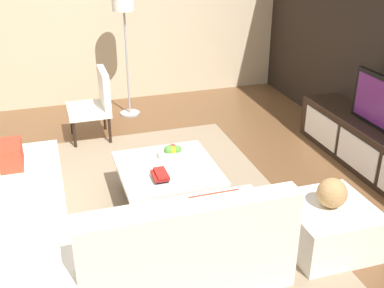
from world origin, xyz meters
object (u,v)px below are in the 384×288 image
Objects in this scene: coffee_table at (168,183)px; floor_lamp at (124,8)px; media_console at (376,151)px; sectional_couch at (74,229)px; fruit_bowl at (172,152)px; accent_chair_near at (96,101)px; decorative_ball at (332,193)px; television at (384,105)px; ottoman at (327,226)px; book_stack at (160,175)px.

floor_lamp reaches higher than coffee_table.
sectional_couch is (0.51, -3.24, 0.03)m from media_console.
fruit_bowl is at bearing -97.25° from media_console.
floor_lamp reaches higher than accent_chair_near.
sectional_couch is 9.80× the size of decorative_ball.
accent_chair_near is at bearing -151.32° from decorative_ball.
accent_chair_near is (-1.82, -2.75, -0.29)m from television.
ottoman is at bearing 0.00° from decorative_ball.
sectional_couch is at bearing -81.00° from television.
media_console is 2.43m from book_stack.
fruit_bowl is at bearing 151.00° from book_stack.
decorative_ball is at bearing 54.33° from book_stack.
television is 3.40m from floor_lamp.
sectional_couch is 11.40× the size of book_stack.
television is 1.39× the size of ottoman.
television is at bearing 90.00° from media_console.
coffee_table is 1.57m from decorative_ball.
book_stack is at bearing -29.21° from coffee_table.
ottoman is 3.30× the size of book_stack.
fruit_bowl is at bearing 21.17° from accent_chair_near.
sectional_couch is at bearing -103.30° from decorative_ball.
ottoman is 2.84× the size of decorative_ball.
ottoman is (0.99, -1.21, -0.05)m from media_console.
floor_lamp is 3.74m from decorative_ball.
sectional_couch is at bearing -64.41° from book_stack.
media_console is 2.43× the size of television.
coffee_table is at bearing 16.23° from accent_chair_near.
television is 4.59× the size of book_stack.
book_stack is at bearing 11.07° from accent_chair_near.
accent_chair_near is 0.49× the size of floor_lamp.
accent_chair_near is 1.64m from fruit_bowl.
sectional_couch is at bearing -18.72° from floor_lamp.
media_console is 1.35× the size of floor_lamp.
ottoman is 1.51m from book_stack.
fruit_bowl is at bearing 127.38° from sectional_couch.
book_stack is (0.12, -2.42, 0.18)m from media_console.
ottoman is at bearing 30.13° from accent_chair_near.
decorative_ball is (3.47, 1.01, -0.95)m from floor_lamp.
floor_lamp is 2.81m from book_stack.
floor_lamp reaches higher than media_console.
book_stack reaches higher than ottoman.
accent_chair_near reaches higher than coffee_table.
book_stack reaches higher than coffee_table.
fruit_bowl reaches higher than book_stack.
coffee_table is 1.54m from ottoman.
coffee_table is at bearing -92.49° from television.
decorative_ball is at bearing 16.22° from floor_lamp.
floor_lamp is (-0.66, 0.53, 0.99)m from accent_chair_near.
sectional_couch is 1.12m from coffee_table.
decorative_ball is (0.00, 0.00, 0.32)m from ottoman.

